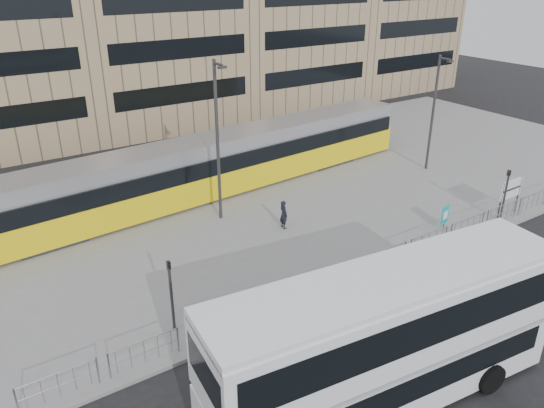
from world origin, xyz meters
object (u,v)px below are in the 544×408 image
lamp_post_east (434,109)px  station_sign (511,191)px  double_decker_bus (386,336)px  traffic_light_east (506,189)px  pedestrian (284,214)px  ad_panel (445,215)px  tram (208,167)px  lamp_post_west (218,137)px  traffic_light_west (171,287)px

lamp_post_east → station_sign: bearing=-104.3°
double_decker_bus → traffic_light_east: size_ratio=4.03×
pedestrian → traffic_light_east: traffic_light_east is taller
lamp_post_east → ad_panel: bearing=-133.1°
station_sign → ad_panel: (-4.48, 0.84, -0.71)m
tram → ad_panel: tram is taller
pedestrian → lamp_post_west: bearing=40.5°
double_decker_bus → lamp_post_west: 15.41m
pedestrian → traffic_light_east: size_ratio=0.52×
tram → pedestrian: tram is taller
lamp_post_west → lamp_post_east: (16.04, -1.03, -0.52)m
double_decker_bus → tram: size_ratio=0.40×
pedestrian → lamp_post_east: 14.35m
tram → double_decker_bus: bearing=-104.5°
lamp_post_west → ad_panel: bearing=-39.6°
lamp_post_west → traffic_light_west: bearing=-129.3°
double_decker_bus → lamp_post_east: lamp_post_east is taller
double_decker_bus → traffic_light_west: (-4.28, 7.20, -0.52)m
ad_panel → pedestrian: pedestrian is taller
ad_panel → traffic_light_east: 3.76m
tram → station_sign: tram is taller
ad_panel → traffic_light_east: bearing=-32.2°
traffic_light_west → lamp_post_west: 10.56m
ad_panel → pedestrian: 8.83m
ad_panel → traffic_light_west: (-16.02, 0.06, 1.19)m
station_sign → ad_panel: size_ratio=1.60×
tram → lamp_post_east: 15.86m
ad_panel → lamp_post_west: 13.08m
traffic_light_west → double_decker_bus: bearing=-51.2°
tram → traffic_light_west: (-7.49, -11.38, 0.14)m
station_sign → pedestrian: (-11.80, 5.79, -0.69)m
station_sign → double_decker_bus: bearing=-159.9°
ad_panel → lamp_post_west: size_ratio=0.15×
pedestrian → traffic_light_west: (-8.71, -4.88, 1.16)m
tram → lamp_post_east: lamp_post_east is taller
tram → lamp_post_east: size_ratio=3.95×
station_sign → traffic_light_west: bearing=176.3°
tram → lamp_post_west: (-1.05, -3.51, 3.01)m
station_sign → traffic_light_east: (-1.12, -0.36, 0.48)m
double_decker_bus → lamp_post_east: size_ratio=1.58×
pedestrian → lamp_post_west: 5.51m
traffic_light_west → lamp_post_west: lamp_post_west is taller
traffic_light_west → traffic_light_east: 19.42m
traffic_light_west → lamp_post_west: (6.44, 7.87, 2.87)m
station_sign → lamp_post_west: bearing=146.9°
pedestrian → tram: bearing=13.9°
traffic_light_west → lamp_post_west: bearing=58.9°
traffic_light_east → traffic_light_west: bearing=-175.6°
pedestrian → traffic_light_west: 10.05m
traffic_light_east → lamp_post_east: lamp_post_east is taller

